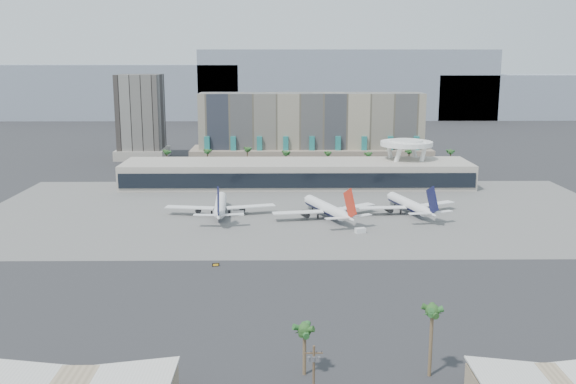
{
  "coord_description": "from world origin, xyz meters",
  "views": [
    {
      "loc": [
        -7.79,
        -201.4,
        61.98
      ],
      "look_at": [
        -5.07,
        40.0,
        11.35
      ],
      "focal_mm": 40.0,
      "sensor_mm": 36.0,
      "label": 1
    }
  ],
  "objects_px": {
    "airliner_right": "(409,205)",
    "service_vehicle_a": "(238,213)",
    "utility_pole": "(314,371)",
    "service_vehicle_b": "(360,231)",
    "airliner_left": "(220,206)",
    "taxiway_sign": "(216,265)",
    "airliner_centre": "(327,208)"
  },
  "relations": [
    {
      "from": "utility_pole",
      "to": "taxiway_sign",
      "type": "bearing_deg",
      "value": 107.66
    },
    {
      "from": "service_vehicle_a",
      "to": "service_vehicle_b",
      "type": "height_order",
      "value": "service_vehicle_a"
    },
    {
      "from": "airliner_centre",
      "to": "service_vehicle_a",
      "type": "distance_m",
      "value": 35.77
    },
    {
      "from": "utility_pole",
      "to": "service_vehicle_a",
      "type": "relative_size",
      "value": 2.66
    },
    {
      "from": "service_vehicle_a",
      "to": "service_vehicle_b",
      "type": "relative_size",
      "value": 1.23
    },
    {
      "from": "airliner_right",
      "to": "service_vehicle_a",
      "type": "xyz_separation_m",
      "value": [
        -69.13,
        -1.68,
        -2.71
      ]
    },
    {
      "from": "service_vehicle_a",
      "to": "service_vehicle_b",
      "type": "xyz_separation_m",
      "value": [
        45.79,
        -27.34,
        -0.16
      ]
    },
    {
      "from": "utility_pole",
      "to": "airliner_right",
      "type": "bearing_deg",
      "value": 72.52
    },
    {
      "from": "airliner_right",
      "to": "airliner_left",
      "type": "bearing_deg",
      "value": 165.61
    },
    {
      "from": "utility_pole",
      "to": "airliner_centre",
      "type": "distance_m",
      "value": 140.25
    },
    {
      "from": "utility_pole",
      "to": "taxiway_sign",
      "type": "height_order",
      "value": "utility_pole"
    },
    {
      "from": "airliner_right",
      "to": "service_vehicle_b",
      "type": "relative_size",
      "value": 11.61
    },
    {
      "from": "airliner_right",
      "to": "airliner_centre",
      "type": "bearing_deg",
      "value": 175.78
    },
    {
      "from": "airliner_right",
      "to": "taxiway_sign",
      "type": "xyz_separation_m",
      "value": [
        -71.81,
        -66.1,
        -3.31
      ]
    },
    {
      "from": "airliner_centre",
      "to": "service_vehicle_a",
      "type": "height_order",
      "value": "airliner_centre"
    },
    {
      "from": "airliner_left",
      "to": "taxiway_sign",
      "type": "relative_size",
      "value": 20.73
    },
    {
      "from": "utility_pole",
      "to": "airliner_centre",
      "type": "height_order",
      "value": "airliner_centre"
    },
    {
      "from": "airliner_centre",
      "to": "taxiway_sign",
      "type": "bearing_deg",
      "value": -144.49
    },
    {
      "from": "airliner_left",
      "to": "airliner_right",
      "type": "height_order",
      "value": "airliner_left"
    },
    {
      "from": "utility_pole",
      "to": "airliner_left",
      "type": "bearing_deg",
      "value": 101.75
    },
    {
      "from": "utility_pole",
      "to": "taxiway_sign",
      "type": "distance_m",
      "value": 84.75
    },
    {
      "from": "airliner_left",
      "to": "taxiway_sign",
      "type": "distance_m",
      "value": 64.46
    },
    {
      "from": "airliner_centre",
      "to": "utility_pole",
      "type": "bearing_deg",
      "value": -116.86
    },
    {
      "from": "airliner_right",
      "to": "service_vehicle_b",
      "type": "xyz_separation_m",
      "value": [
        -23.34,
        -29.02,
        -2.86
      ]
    },
    {
      "from": "service_vehicle_a",
      "to": "taxiway_sign",
      "type": "height_order",
      "value": "service_vehicle_a"
    },
    {
      "from": "airliner_centre",
      "to": "airliner_right",
      "type": "height_order",
      "value": "airliner_centre"
    },
    {
      "from": "airliner_centre",
      "to": "airliner_right",
      "type": "distance_m",
      "value": 34.58
    },
    {
      "from": "service_vehicle_a",
      "to": "airliner_left",
      "type": "bearing_deg",
      "value": -178.2
    },
    {
      "from": "airliner_centre",
      "to": "service_vehicle_a",
      "type": "relative_size",
      "value": 9.57
    },
    {
      "from": "airliner_left",
      "to": "service_vehicle_a",
      "type": "xyz_separation_m",
      "value": [
        7.15,
        0.21,
        -2.88
      ]
    },
    {
      "from": "utility_pole",
      "to": "service_vehicle_b",
      "type": "height_order",
      "value": "utility_pole"
    },
    {
      "from": "airliner_left",
      "to": "service_vehicle_b",
      "type": "height_order",
      "value": "airliner_left"
    }
  ]
}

